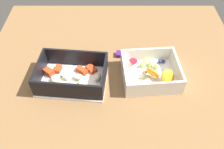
% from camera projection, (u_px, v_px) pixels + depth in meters
% --- Properties ---
extents(table_surface, '(0.80, 0.80, 0.02)m').
position_uv_depth(table_surface, '(115.00, 84.00, 0.69)').
color(table_surface, brown).
rests_on(table_surface, ground).
extents(pasta_container, '(0.20, 0.15, 0.06)m').
position_uv_depth(pasta_container, '(73.00, 77.00, 0.67)').
color(pasta_container, white).
rests_on(pasta_container, table_surface).
extents(fruit_bowl, '(0.17, 0.15, 0.05)m').
position_uv_depth(fruit_bowl, '(151.00, 73.00, 0.68)').
color(fruit_bowl, white).
rests_on(fruit_bowl, table_surface).
extents(candy_bar, '(0.07, 0.03, 0.01)m').
position_uv_depth(candy_bar, '(128.00, 54.00, 0.75)').
color(candy_bar, '#51197A').
rests_on(candy_bar, table_surface).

